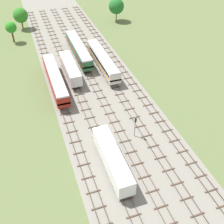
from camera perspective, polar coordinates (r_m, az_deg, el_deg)
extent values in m
plane|color=#5B6B3D|center=(65.36, -2.29, 3.06)|extent=(480.00, 480.00, 0.00)
cube|color=gray|center=(65.36, -2.29, 3.06)|extent=(22.02, 176.00, 0.01)
cube|color=#47382D|center=(64.50, -10.83, 1.98)|extent=(0.07, 126.00, 0.15)
cube|color=#47382D|center=(64.63, -9.59, 2.24)|extent=(0.07, 126.00, 0.15)
cube|color=brown|center=(45.12, -2.70, -18.89)|extent=(2.40, 0.22, 0.14)
cube|color=brown|center=(46.74, -3.83, -15.93)|extent=(2.40, 0.22, 0.14)
cube|color=brown|center=(48.50, -4.85, -13.18)|extent=(2.40, 0.22, 0.14)
cube|color=brown|center=(50.37, -5.78, -10.62)|extent=(2.40, 0.22, 0.14)
cube|color=brown|center=(52.35, -6.63, -8.24)|extent=(2.40, 0.22, 0.14)
cube|color=brown|center=(54.42, -7.40, -6.04)|extent=(2.40, 0.22, 0.14)
cube|color=brown|center=(56.57, -8.11, -4.00)|extent=(2.40, 0.22, 0.14)
cube|color=brown|center=(58.80, -8.77, -2.12)|extent=(2.40, 0.22, 0.14)
cube|color=brown|center=(61.09, -9.37, -0.37)|extent=(2.40, 0.22, 0.14)
cube|color=brown|center=(63.45, -9.93, 1.24)|extent=(2.40, 0.22, 0.14)
cube|color=brown|center=(65.85, -10.45, 2.74)|extent=(2.40, 0.22, 0.14)
cube|color=brown|center=(68.31, -10.94, 4.14)|extent=(2.40, 0.22, 0.14)
cube|color=brown|center=(70.80, -11.39, 5.43)|extent=(2.40, 0.22, 0.14)
cube|color=brown|center=(73.34, -11.81, 6.64)|extent=(2.40, 0.22, 0.14)
cube|color=brown|center=(75.90, -12.21, 7.77)|extent=(2.40, 0.22, 0.14)
cube|color=brown|center=(78.50, -12.58, 8.82)|extent=(2.40, 0.22, 0.14)
cube|color=brown|center=(81.13, -12.93, 9.80)|extent=(2.40, 0.22, 0.14)
cube|color=brown|center=(83.78, -13.26, 10.72)|extent=(2.40, 0.22, 0.14)
cube|color=brown|center=(86.45, -13.57, 11.58)|extent=(2.40, 0.22, 0.14)
cube|color=brown|center=(89.15, -13.87, 12.40)|extent=(2.40, 0.22, 0.14)
cube|color=brown|center=(91.86, -14.14, 13.16)|extent=(2.40, 0.22, 0.14)
cube|color=brown|center=(94.59, -14.41, 13.88)|extent=(2.40, 0.22, 0.14)
cube|color=brown|center=(97.34, -14.66, 14.56)|extent=(2.40, 0.22, 0.14)
cube|color=brown|center=(100.10, -14.90, 15.20)|extent=(2.40, 0.22, 0.14)
cube|color=brown|center=(102.87, -15.13, 15.80)|extent=(2.40, 0.22, 0.14)
cube|color=brown|center=(105.66, -15.34, 16.38)|extent=(2.40, 0.22, 0.14)
cube|color=brown|center=(108.46, -15.55, 16.92)|extent=(2.40, 0.22, 0.14)
cube|color=brown|center=(111.26, -15.75, 17.44)|extent=(2.40, 0.22, 0.14)
cube|color=brown|center=(114.08, -15.93, 17.93)|extent=(2.40, 0.22, 0.14)
cube|color=brown|center=(116.91, -16.11, 18.40)|extent=(2.40, 0.22, 0.14)
cube|color=brown|center=(119.75, -16.29, 18.84)|extent=(2.40, 0.22, 0.14)
cube|color=#47382D|center=(65.02, -6.95, 2.79)|extent=(0.07, 126.00, 0.15)
cube|color=#47382D|center=(65.26, -5.73, 3.04)|extent=(0.07, 126.00, 0.15)
cube|color=brown|center=(44.49, 4.45, -20.32)|extent=(2.40, 0.22, 0.14)
cube|color=brown|center=(45.94, 2.93, -17.31)|extent=(2.40, 0.22, 0.14)
cube|color=brown|center=(47.54, 1.56, -14.49)|extent=(2.40, 0.22, 0.14)
cube|color=brown|center=(49.26, 0.31, -11.85)|extent=(2.40, 0.22, 0.14)
cube|color=brown|center=(51.11, -0.83, -9.40)|extent=(2.40, 0.22, 0.14)
cube|color=brown|center=(53.06, -1.88, -7.11)|extent=(2.40, 0.22, 0.14)
cube|color=brown|center=(55.10, -2.84, -4.99)|extent=(2.40, 0.22, 0.14)
cube|color=brown|center=(57.23, -3.72, -3.02)|extent=(2.40, 0.22, 0.14)
cube|color=brown|center=(59.43, -4.54, -1.20)|extent=(2.40, 0.22, 0.14)
cube|color=brown|center=(61.70, -5.30, 0.50)|extent=(2.40, 0.22, 0.14)
cube|color=brown|center=(64.04, -6.00, 2.07)|extent=(2.40, 0.22, 0.14)
cube|color=brown|center=(66.42, -6.65, 3.53)|extent=(2.40, 0.22, 0.14)
cube|color=brown|center=(68.85, -7.26, 4.89)|extent=(2.40, 0.22, 0.14)
cube|color=brown|center=(71.33, -7.83, 6.15)|extent=(2.40, 0.22, 0.14)
cube|color=brown|center=(73.84, -8.37, 7.33)|extent=(2.40, 0.22, 0.14)
cube|color=brown|center=(76.39, -8.87, 8.42)|extent=(2.40, 0.22, 0.14)
cube|color=brown|center=(78.98, -9.34, 9.45)|extent=(2.40, 0.22, 0.14)
cube|color=brown|center=(81.59, -9.78, 10.41)|extent=(2.40, 0.22, 0.14)
cube|color=brown|center=(84.22, -10.20, 11.31)|extent=(2.40, 0.22, 0.14)
cube|color=brown|center=(86.88, -10.60, 12.16)|extent=(2.40, 0.22, 0.14)
cube|color=brown|center=(89.56, -10.97, 12.95)|extent=(2.40, 0.22, 0.14)
cube|color=brown|center=(92.27, -11.33, 13.70)|extent=(2.40, 0.22, 0.14)
cube|color=brown|center=(94.98, -11.66, 14.40)|extent=(2.40, 0.22, 0.14)
cube|color=brown|center=(97.72, -11.98, 15.07)|extent=(2.40, 0.22, 0.14)
cube|color=brown|center=(100.47, -12.29, 15.69)|extent=(2.40, 0.22, 0.14)
cube|color=brown|center=(103.23, -12.58, 16.29)|extent=(2.40, 0.22, 0.14)
cube|color=brown|center=(106.01, -12.85, 16.85)|extent=(2.40, 0.22, 0.14)
cube|color=brown|center=(108.80, -13.12, 17.38)|extent=(2.40, 0.22, 0.14)
cube|color=brown|center=(111.60, -13.37, 17.89)|extent=(2.40, 0.22, 0.14)
cube|color=brown|center=(114.41, -13.61, 18.37)|extent=(2.40, 0.22, 0.14)
cube|color=brown|center=(117.23, -13.84, 18.83)|extent=(2.40, 0.22, 0.14)
cube|color=brown|center=(120.06, -14.06, 19.26)|extent=(2.40, 0.22, 0.14)
cube|color=#47382D|center=(65.86, -3.15, 3.57)|extent=(0.07, 126.00, 0.15)
cube|color=#47382D|center=(66.19, -1.96, 3.81)|extent=(0.07, 126.00, 0.15)
cube|color=brown|center=(44.52, 11.81, -21.46)|extent=(2.40, 0.22, 0.14)
cube|color=brown|center=(45.77, 9.93, -18.49)|extent=(2.40, 0.22, 0.14)
cube|color=brown|center=(47.18, 8.22, -15.66)|extent=(2.40, 0.22, 0.14)
cube|color=brown|center=(48.73, 6.65, -13.00)|extent=(2.40, 0.22, 0.14)
cube|color=brown|center=(50.42, 5.22, -10.50)|extent=(2.40, 0.22, 0.14)
cube|color=brown|center=(52.22, 3.90, -8.16)|extent=(2.40, 0.22, 0.14)
cube|color=brown|center=(54.13, 2.69, -5.97)|extent=(2.40, 0.22, 0.14)
cube|color=brown|center=(56.14, 1.57, -3.94)|extent=(2.40, 0.22, 0.14)
cube|color=brown|center=(58.23, 0.53, -2.05)|extent=(2.40, 0.22, 0.14)
cube|color=brown|center=(60.40, -0.43, -0.29)|extent=(2.40, 0.22, 0.14)
cube|color=brown|center=(62.63, -1.32, 1.35)|extent=(2.40, 0.22, 0.14)
cube|color=brown|center=(64.93, -2.15, 2.87)|extent=(2.40, 0.22, 0.14)
cube|color=brown|center=(67.28, -2.93, 4.28)|extent=(2.40, 0.22, 0.14)
cube|color=brown|center=(69.69, -3.66, 5.60)|extent=(2.40, 0.22, 0.14)
cube|color=brown|center=(72.13, -4.34, 6.83)|extent=(2.40, 0.22, 0.14)
cube|color=brown|center=(74.62, -4.97, 7.97)|extent=(2.40, 0.22, 0.14)
cube|color=brown|center=(77.15, -5.57, 9.04)|extent=(2.40, 0.22, 0.14)
cube|color=brown|center=(79.70, -6.14, 10.05)|extent=(2.40, 0.22, 0.14)
cube|color=brown|center=(82.29, -6.67, 10.98)|extent=(2.40, 0.22, 0.14)
cube|color=brown|center=(84.91, -7.17, 11.86)|extent=(2.40, 0.22, 0.14)
cube|color=brown|center=(87.55, -7.65, 12.69)|extent=(2.40, 0.22, 0.14)
cube|color=brown|center=(90.21, -8.10, 13.47)|extent=(2.40, 0.22, 0.14)
cube|color=brown|center=(92.89, -8.53, 14.20)|extent=(2.40, 0.22, 0.14)
cube|color=brown|center=(95.59, -8.93, 14.89)|extent=(2.40, 0.22, 0.14)
cube|color=brown|center=(98.31, -9.32, 15.54)|extent=(2.40, 0.22, 0.14)
cube|color=brown|center=(101.04, -9.69, 16.15)|extent=(2.40, 0.22, 0.14)
cube|color=brown|center=(103.79, -10.04, 16.74)|extent=(2.40, 0.22, 0.14)
cube|color=brown|center=(106.56, -10.37, 17.29)|extent=(2.40, 0.22, 0.14)
cube|color=brown|center=(109.33, -10.69, 17.81)|extent=(2.40, 0.22, 0.14)
cube|color=brown|center=(112.12, -11.00, 18.31)|extent=(2.40, 0.22, 0.14)
cube|color=brown|center=(114.91, -11.29, 18.78)|extent=(2.40, 0.22, 0.14)
cube|color=brown|center=(117.72, -11.57, 19.23)|extent=(2.40, 0.22, 0.14)
cube|color=brown|center=(120.54, -11.83, 19.65)|extent=(2.40, 0.22, 0.14)
cube|color=#47382D|center=(66.98, 0.55, 4.31)|extent=(0.07, 126.00, 0.15)
cube|color=#47382D|center=(67.40, 1.70, 4.54)|extent=(0.07, 126.00, 0.15)
cube|color=brown|center=(46.24, 16.97, -19.39)|extent=(2.40, 0.22, 0.14)
cube|color=brown|center=(47.44, 14.97, -16.63)|extent=(2.40, 0.22, 0.14)
cube|color=brown|center=(48.81, 13.12, -13.99)|extent=(2.40, 0.22, 0.14)
cube|color=brown|center=(50.31, 11.41, -11.49)|extent=(2.40, 0.22, 0.14)
cube|color=brown|center=(51.95, 9.84, -9.14)|extent=(2.40, 0.22, 0.14)
cube|color=brown|center=(53.70, 8.38, -6.92)|extent=(2.40, 0.22, 0.14)
cube|color=brown|center=(55.56, 7.03, -4.85)|extent=(2.40, 0.22, 0.14)
cube|color=brown|center=(57.51, 5.78, -2.91)|extent=(2.40, 0.22, 0.14)
cube|color=brown|center=(59.55, 4.62, -1.10)|extent=(2.40, 0.22, 0.14)
cube|color=brown|center=(61.68, 3.53, 0.59)|extent=(2.40, 0.22, 0.14)
cube|color=brown|center=(63.87, 2.52, 2.16)|extent=(2.40, 0.22, 0.14)
cube|color=brown|center=(66.12, 1.58, 3.63)|extent=(2.40, 0.22, 0.14)
cube|color=brown|center=(68.43, 0.69, 4.99)|extent=(2.40, 0.22, 0.14)
cube|color=brown|center=(70.80, -0.14, 6.27)|extent=(2.40, 0.22, 0.14)
cube|color=brown|center=(73.21, -0.92, 7.46)|extent=(2.40, 0.22, 0.14)
cube|color=brown|center=(75.66, -1.65, 8.58)|extent=(2.40, 0.22, 0.14)
cube|color=brown|center=(78.15, -2.34, 9.62)|extent=(2.40, 0.22, 0.14)
cube|color=brown|center=(80.68, -2.99, 10.60)|extent=(2.40, 0.22, 0.14)
cube|color=brown|center=(83.23, -3.61, 11.51)|extent=(2.40, 0.22, 0.14)
cube|color=brown|center=(85.82, -4.19, 12.37)|extent=(2.40, 0.22, 0.14)
cube|color=brown|center=(88.43, -4.74, 13.18)|extent=(2.40, 0.22, 0.14)
cube|color=brown|center=(91.07, -5.27, 13.94)|extent=(2.40, 0.22, 0.14)
cube|color=brown|center=(93.73, -5.76, 14.66)|extent=(2.40, 0.22, 0.14)
cube|color=brown|center=(96.40, -6.23, 15.33)|extent=(2.40, 0.22, 0.14)
cube|color=brown|center=(99.10, -6.68, 15.97)|extent=(2.40, 0.22, 0.14)
cube|color=brown|center=(101.81, -7.11, 16.58)|extent=(2.40, 0.22, 0.14)
cube|color=brown|center=(104.54, -7.52, 17.15)|extent=(2.40, 0.22, 0.14)
cube|color=brown|center=(107.29, -7.91, 17.69)|extent=(2.40, 0.22, 0.14)
cube|color=brown|center=(110.04, -8.28, 18.20)|extent=(2.40, 0.22, 0.14)
cube|color=brown|center=(112.81, -8.64, 18.69)|extent=(2.40, 0.22, 0.14)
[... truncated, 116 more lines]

